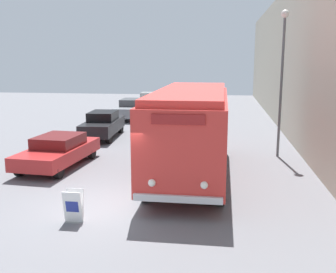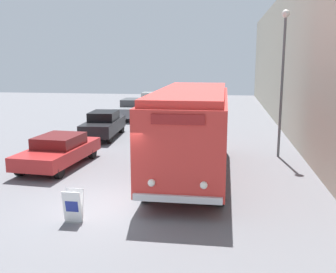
# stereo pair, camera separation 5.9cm
# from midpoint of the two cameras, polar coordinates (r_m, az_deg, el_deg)

# --- Properties ---
(ground_plane) EXTENTS (80.00, 80.00, 0.00)m
(ground_plane) POSITION_cam_midpoint_polar(r_m,az_deg,el_deg) (12.65, -8.53, -9.89)
(ground_plane) COLOR slate
(building_wall_right) EXTENTS (0.30, 60.00, 8.98)m
(building_wall_right) POSITION_cam_midpoint_polar(r_m,az_deg,el_deg) (21.65, 18.60, 10.48)
(building_wall_right) COLOR #B2A893
(building_wall_right) RESTS_ON ground_plane
(vintage_bus) EXTENTS (2.69, 9.24, 3.39)m
(vintage_bus) POSITION_cam_midpoint_polar(r_m,az_deg,el_deg) (15.33, 3.30, 1.37)
(vintage_bus) COLOR black
(vintage_bus) RESTS_ON ground_plane
(sign_board) EXTENTS (0.53, 0.35, 0.94)m
(sign_board) POSITION_cam_midpoint_polar(r_m,az_deg,el_deg) (11.49, -13.71, -9.87)
(sign_board) COLOR gray
(sign_board) RESTS_ON ground_plane
(streetlamp) EXTENTS (0.36, 0.36, 6.68)m
(streetlamp) POSITION_cam_midpoint_polar(r_m,az_deg,el_deg) (18.82, 16.18, 10.06)
(streetlamp) COLOR #595E60
(streetlamp) RESTS_ON ground_plane
(parked_car_near) EXTENTS (2.27, 4.74, 1.34)m
(parked_car_near) POSITION_cam_midpoint_polar(r_m,az_deg,el_deg) (17.40, -15.71, -1.96)
(parked_car_near) COLOR black
(parked_car_near) RESTS_ON ground_plane
(parked_car_mid) EXTENTS (1.97, 4.63, 1.53)m
(parked_car_mid) POSITION_cam_midpoint_polar(r_m,az_deg,el_deg) (23.31, -9.52, 1.76)
(parked_car_mid) COLOR black
(parked_car_mid) RESTS_ON ground_plane
(parked_car_far) EXTENTS (1.95, 4.72, 1.53)m
(parked_car_far) POSITION_cam_midpoint_polar(r_m,az_deg,el_deg) (30.51, -5.29, 4.04)
(parked_car_far) COLOR black
(parked_car_far) RESTS_ON ground_plane
(parked_car_distant) EXTENTS (1.90, 4.09, 1.46)m
(parked_car_distant) POSITION_cam_midpoint_polar(r_m,az_deg,el_deg) (37.39, -2.84, 5.31)
(parked_car_distant) COLOR black
(parked_car_distant) RESTS_ON ground_plane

